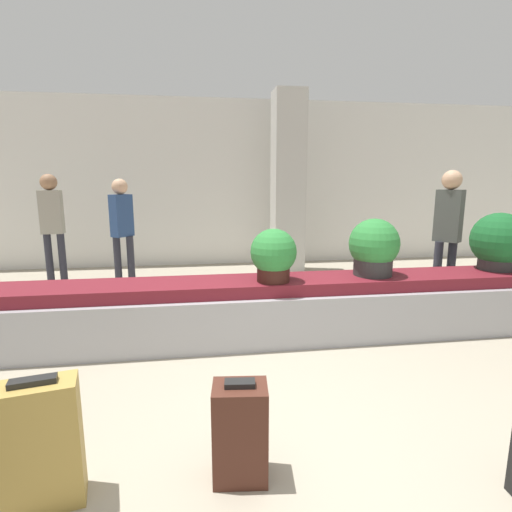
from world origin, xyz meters
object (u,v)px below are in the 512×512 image
at_px(potted_plant_0, 499,242).
at_px(traveler_2, 52,220).
at_px(suitcase_0, 40,445).
at_px(suitcase_3, 240,432).
at_px(potted_plant_2, 273,255).
at_px(pillar, 288,184).
at_px(traveler_1, 448,224).
at_px(traveler_0, 122,223).
at_px(potted_plant_1, 374,248).

xyz_separation_m(potted_plant_0, traveler_2, (-5.66, 2.53, 0.09)).
distance_m(suitcase_0, suitcase_3, 1.03).
relative_size(suitcase_3, potted_plant_0, 0.90).
xyz_separation_m(suitcase_3, potted_plant_2, (0.55, 1.91, 0.64)).
xyz_separation_m(pillar, traveler_2, (-3.87, -0.51, -0.53)).
xyz_separation_m(traveler_1, traveler_2, (-5.53, 1.76, -0.03)).
distance_m(pillar, suitcase_0, 5.84).
bearing_deg(suitcase_3, traveler_2, 124.13).
xyz_separation_m(suitcase_3, traveler_2, (-2.44, 4.60, 0.78)).
distance_m(potted_plant_0, traveler_2, 6.19).
height_order(pillar, suitcase_0, pillar).
height_order(suitcase_0, potted_plant_0, potted_plant_0).
height_order(potted_plant_2, traveler_0, traveler_0).
bearing_deg(suitcase_0, potted_plant_1, 25.62).
bearing_deg(suitcase_0, traveler_2, 95.26).
distance_m(pillar, potted_plant_0, 3.58).
distance_m(pillar, potted_plant_1, 3.17).
relative_size(potted_plant_0, traveler_1, 0.37).
xyz_separation_m(potted_plant_1, potted_plant_2, (-1.13, -0.11, -0.03)).
bearing_deg(traveler_2, suitcase_0, 104.25).
relative_size(potted_plant_1, potted_plant_2, 1.14).
bearing_deg(potted_plant_2, traveler_1, 20.20).
xyz_separation_m(potted_plant_2, traveler_0, (-1.91, 2.46, 0.09)).
relative_size(pillar, traveler_1, 1.78).
bearing_deg(potted_plant_1, suitcase_3, -129.77).
xyz_separation_m(potted_plant_1, traveler_0, (-3.03, 2.35, 0.06)).
bearing_deg(traveler_0, potted_plant_2, -103.14).
relative_size(suitcase_0, potted_plant_0, 1.08).
height_order(traveler_0, traveler_1, traveler_1).
bearing_deg(suitcase_3, potted_plant_0, 38.92).
distance_m(suitcase_0, potted_plant_0, 4.79).
relative_size(traveler_0, traveler_2, 0.96).
distance_m(potted_plant_2, traveler_0, 3.11).
relative_size(potted_plant_0, traveler_0, 0.39).
bearing_deg(potted_plant_2, potted_plant_1, 5.61).
bearing_deg(potted_plant_0, potted_plant_1, -178.10).
distance_m(suitcase_0, potted_plant_2, 2.58).
bearing_deg(potted_plant_0, traveler_0, 153.31).
bearing_deg(traveler_0, potted_plant_1, -88.67).
xyz_separation_m(potted_plant_0, potted_plant_1, (-1.54, -0.05, -0.02)).
distance_m(potted_plant_1, traveler_2, 4.86).
bearing_deg(potted_plant_1, traveler_1, 30.27).
relative_size(suitcase_3, traveler_2, 0.34).
distance_m(suitcase_3, traveler_1, 4.27).
bearing_deg(potted_plant_1, potted_plant_2, -174.39).
distance_m(suitcase_3, potted_plant_0, 3.89).
relative_size(suitcase_0, suitcase_3, 1.20).
bearing_deg(suitcase_0, suitcase_3, -9.26).
bearing_deg(pillar, potted_plant_0, -59.50).
xyz_separation_m(potted_plant_1, traveler_1, (1.41, 0.82, 0.14)).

